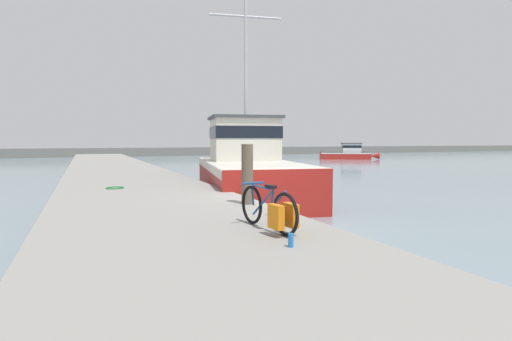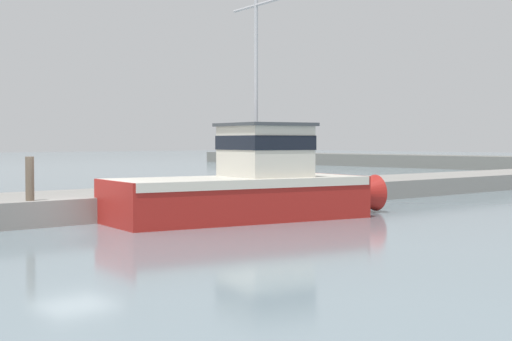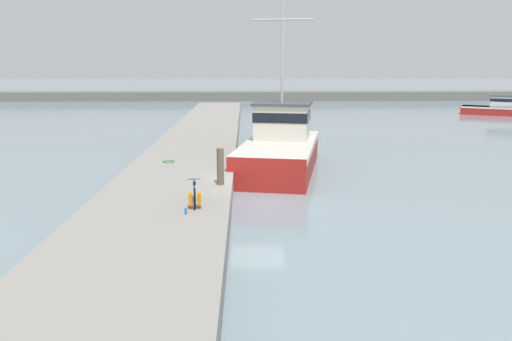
% 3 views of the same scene
% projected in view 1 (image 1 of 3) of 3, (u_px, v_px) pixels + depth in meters
% --- Properties ---
extents(ground_plane, '(320.00, 320.00, 0.00)m').
position_uv_depth(ground_plane, '(281.00, 228.00, 10.97)').
color(ground_plane, gray).
extents(dock_pier, '(4.89, 80.00, 0.87)m').
position_uv_depth(dock_pier, '(157.00, 222.00, 9.62)').
color(dock_pier, gray).
rests_on(dock_pier, ground_plane).
extents(far_shoreline, '(180.00, 5.00, 1.32)m').
position_uv_depth(far_shoreline, '(288.00, 150.00, 74.18)').
color(far_shoreline, slate).
rests_on(far_shoreline, ground_plane).
extents(fishing_boat_main, '(5.23, 11.25, 9.04)m').
position_uv_depth(fishing_boat_main, '(247.00, 168.00, 17.09)').
color(fishing_boat_main, maroon).
rests_on(fishing_boat_main, ground_plane).
extents(boat_blue_far, '(7.36, 5.04, 2.13)m').
position_uv_depth(boat_blue_far, '(348.00, 153.00, 52.10)').
color(boat_blue_far, '#AD231E').
rests_on(boat_blue_far, ground_plane).
extents(bicycle_touring, '(0.55, 1.78, 0.77)m').
position_uv_depth(bicycle_touring, '(272.00, 210.00, 6.64)').
color(bicycle_touring, black).
rests_on(bicycle_touring, dock_pier).
extents(mooring_post, '(0.28, 0.28, 1.43)m').
position_uv_depth(mooring_post, '(247.00, 174.00, 9.53)').
color(mooring_post, brown).
rests_on(mooring_post, dock_pier).
extents(hose_coil, '(0.56, 0.56, 0.04)m').
position_uv_depth(hose_coil, '(115.00, 188.00, 12.71)').
color(hose_coil, '#197A2D').
rests_on(hose_coil, dock_pier).
extents(water_bottle_on_curb, '(0.06, 0.06, 0.21)m').
position_uv_depth(water_bottle_on_curb, '(270.00, 210.00, 8.11)').
color(water_bottle_on_curb, silver).
rests_on(water_bottle_on_curb, dock_pier).
extents(water_bottle_by_bike, '(0.08, 0.08, 0.20)m').
position_uv_depth(water_bottle_by_bike, '(291.00, 240.00, 5.67)').
color(water_bottle_by_bike, blue).
rests_on(water_bottle_by_bike, dock_pier).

